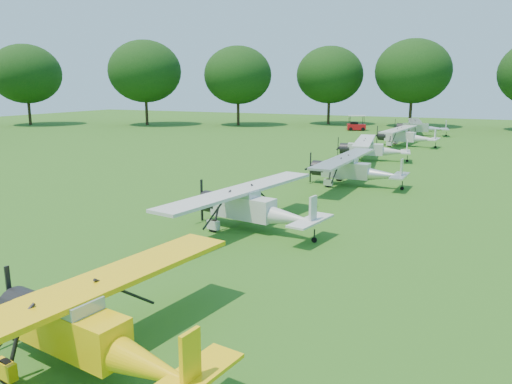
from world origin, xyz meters
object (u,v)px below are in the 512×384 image
(aircraft_2, at_px, (85,327))
(aircraft_7, at_px, (419,126))
(aircraft_6, at_px, (405,135))
(aircraft_5, at_px, (371,148))
(golf_cart, at_px, (356,125))
(aircraft_4, at_px, (353,168))
(aircraft_3, at_px, (252,205))

(aircraft_2, xyz_separation_m, aircraft_7, (-0.33, 57.42, 0.04))
(aircraft_6, bearing_deg, aircraft_5, -89.73)
(golf_cart, bearing_deg, aircraft_7, -45.84)
(aircraft_2, xyz_separation_m, aircraft_5, (-1.29, 34.21, -0.04))
(aircraft_6, relative_size, aircraft_7, 0.98)
(aircraft_5, bearing_deg, golf_cart, 97.46)
(aircraft_4, xyz_separation_m, aircraft_5, (-1.30, 11.13, -0.04))
(aircraft_7, bearing_deg, golf_cart, 146.52)
(aircraft_3, bearing_deg, aircraft_4, 91.98)
(aircraft_5, height_order, aircraft_7, aircraft_7)
(aircraft_4, bearing_deg, golf_cart, 105.01)
(aircraft_2, xyz_separation_m, aircraft_4, (0.01, 23.08, -0.00))
(golf_cart, bearing_deg, aircraft_2, -103.52)
(aircraft_3, bearing_deg, aircraft_7, 98.09)
(aircraft_2, xyz_separation_m, aircraft_6, (-0.30, 45.58, 0.02))
(golf_cart, bearing_deg, aircraft_3, -103.28)
(aircraft_3, bearing_deg, golf_cart, 108.41)
(aircraft_2, bearing_deg, aircraft_3, 105.76)
(aircraft_5, distance_m, aircraft_7, 23.23)
(aircraft_5, distance_m, aircraft_6, 11.41)
(aircraft_3, xyz_separation_m, aircraft_5, (0.24, 22.65, -0.05))
(aircraft_5, relative_size, aircraft_7, 0.93)
(aircraft_6, bearing_deg, aircraft_4, -83.96)
(aircraft_3, xyz_separation_m, aircraft_6, (1.23, 34.02, 0.01))
(aircraft_3, height_order, golf_cart, golf_cart)
(aircraft_4, bearing_deg, aircraft_2, -88.62)
(aircraft_2, height_order, aircraft_4, same)
(aircraft_2, distance_m, golf_cart, 62.04)
(aircraft_3, distance_m, aircraft_4, 11.62)
(aircraft_2, relative_size, golf_cart, 3.58)
(aircraft_7, bearing_deg, aircraft_2, -99.42)
(aircraft_5, bearing_deg, aircraft_7, 78.73)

